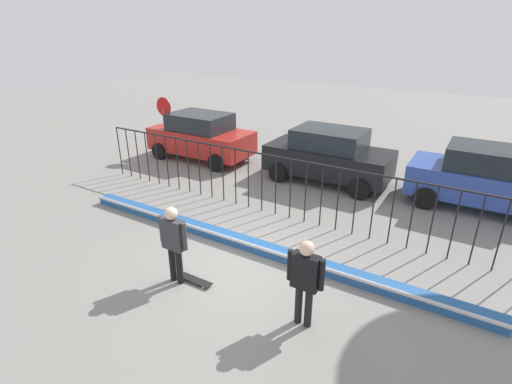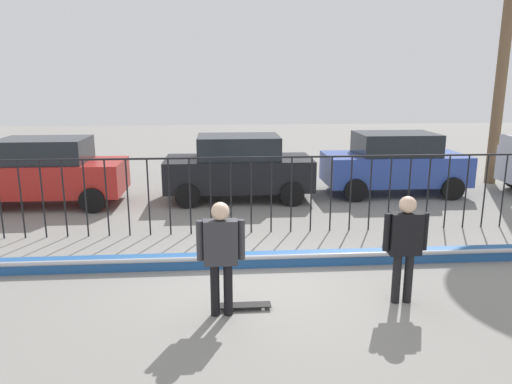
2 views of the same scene
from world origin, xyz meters
name	(u,v)px [view 2 (image 2 of 2)]	position (x,y,z in m)	size (l,w,h in m)	color
ground_plane	(262,283)	(0.00, 0.00, 0.00)	(60.00, 60.00, 0.00)	gray
bowl_coping_ledge	(258,259)	(0.00, 0.86, 0.12)	(11.00, 0.41, 0.27)	#235699
perimeter_fence	(251,186)	(0.00, 2.90, 1.11)	(14.04, 0.04, 1.80)	black
skateboarder	(221,249)	(-0.71, -1.10, 1.07)	(0.72, 0.27, 1.78)	black
skateboard	(245,305)	(-0.35, -0.94, 0.06)	(0.80, 0.20, 0.07)	black
camera_operator	(405,240)	(2.17, -0.89, 1.06)	(0.71, 0.27, 1.76)	black
parked_car_red	(46,171)	(-5.60, 5.90, 0.97)	(4.30, 2.12, 1.90)	#B2231E
parked_car_black	(239,167)	(-0.16, 6.18, 0.97)	(4.30, 2.12, 1.90)	black
parked_car_blue	(394,163)	(4.69, 6.53, 0.97)	(4.30, 2.12, 1.90)	#2D479E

